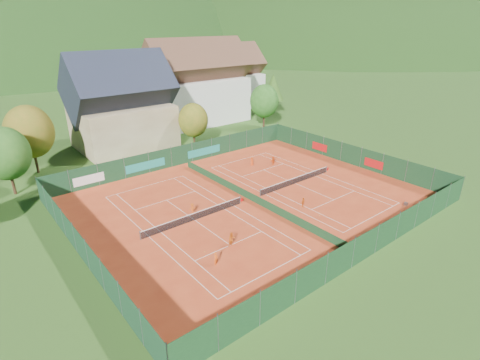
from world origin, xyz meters
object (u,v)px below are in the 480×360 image
Objects in this scene: player_right_far_a at (252,161)px; hotel_block_b at (228,80)px; player_right_near at (303,202)px; player_left_far at (192,208)px; hotel_block_a at (197,87)px; ball_hopper at (406,204)px; player_right_far_b at (273,160)px; player_left_mid at (232,239)px; player_left_near at (216,259)px; chalet at (122,108)px.

hotel_block_b is at bearing -125.61° from player_right_far_a.
player_left_far is at bearing 130.43° from player_right_near.
player_right_far_a reaches higher than player_left_far.
hotel_block_a is 49.57m from ball_hopper.
hotel_block_b reaches higher than player_right_far_b.
ball_hopper is at bearing 159.47° from player_left_far.
hotel_block_a is at bearing 55.39° from player_left_mid.
hotel_block_a reaches higher than player_left_near.
player_left_near is (-23.71, 4.85, 0.10)m from ball_hopper.
player_right_far_b is (13.58, -22.87, -5.94)m from chalet.
chalet reaches higher than ball_hopper.
ball_hopper is at bearing -37.17° from player_left_near.
player_left_near is 0.88× the size of player_left_mid.
player_left_mid is (-4.94, -36.57, -5.87)m from chalet.
chalet is 12.31× the size of player_left_near.
player_left_near is 1.07× the size of player_right_near.
player_left_near is 14.84m from player_right_near.
player_left_mid is at bearing -119.35° from hotel_block_a.
hotel_block_a is (19.00, 6.00, 0.76)m from chalet.
hotel_block_b is 41.90m from player_right_far_a.
player_right_far_a is (10.89, -21.09, -5.97)m from chalet.
hotel_block_b reaches higher than player_left_near.
player_right_near is (-9.15, 7.70, 0.06)m from ball_hopper.
player_left_mid is at bearing 168.93° from player_right_near.
chalet is 0.94× the size of hotel_block_b.
player_left_mid is at bearing 162.75° from ball_hopper.
player_left_near is (-7.96, -38.15, -5.97)m from chalet.
hotel_block_a is 14.37× the size of player_left_mid.
player_right_far_a is 3.23m from player_right_far_b.
player_left_near is at bearing 168.45° from ball_hopper.
chalet is 29.37m from player_left_far.
player_left_far reaches higher than ball_hopper.
chalet reaches higher than hotel_block_b.
chalet is at bearing 83.25° from player_right_near.
chalet is at bearing -157.01° from hotel_block_b.
hotel_block_b is 14.02× the size of player_right_near.
hotel_block_a is at bearing 17.53° from chalet.
player_left_far is at bearing 43.76° from player_left_near.
player_left_far is at bearing -131.32° from hotel_block_b.
player_right_far_a is (-8.11, -27.09, -6.72)m from hotel_block_a.
ball_hopper is 0.61× the size of player_left_near.
hotel_block_b is at bearing 29.74° from hotel_block_a.
player_right_near is 14.84m from player_right_far_a.
hotel_block_b reaches higher than player_left_mid.
player_right_far_b is (21.54, 15.28, 0.02)m from player_left_near.
hotel_block_a is 52.16m from player_left_near.
ball_hopper is at bearing 99.14° from player_right_far_a.
player_left_mid is at bearing 100.98° from player_left_far.
hotel_block_b is 56.24m from player_right_near.
player_left_near is at bearing 173.72° from player_right_near.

